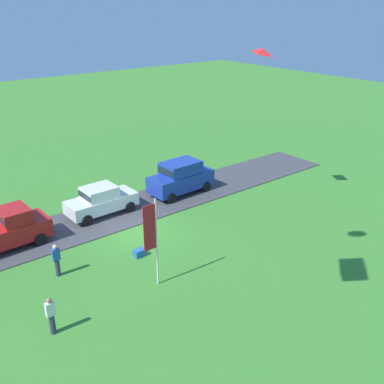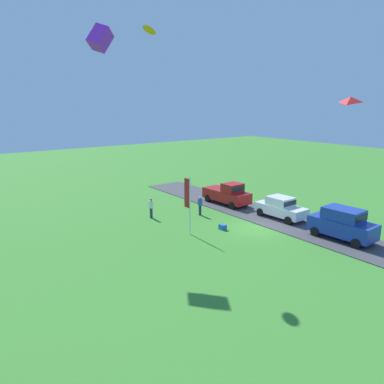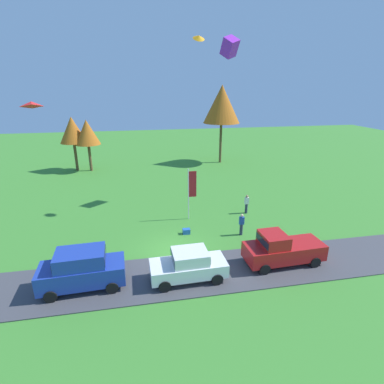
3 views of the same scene
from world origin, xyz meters
TOP-DOWN VIEW (x-y plane):
  - ground_plane at (0.00, 0.00)m, footprint 120.00×120.00m
  - pavement_strip at (0.00, -2.98)m, footprint 36.00×4.40m
  - car_suv_far_end at (-5.48, -3.11)m, footprint 4.68×2.21m
  - car_sedan_mid_row at (0.46, -3.48)m, footprint 4.44×2.04m
  - car_pickup_near_entrance at (6.47, -2.92)m, footprint 5.07×2.19m
  - person_watching_sky at (5.37, 1.32)m, footprint 0.36×0.24m
  - person_on_lawn at (7.21, 5.17)m, footprint 0.36×0.24m
  - flag_banner at (2.17, 4.93)m, footprint 0.71×0.08m
  - cooler_box at (1.28, 2.25)m, footprint 0.56×0.40m
  - kite_diamond_low_drifter at (-7.99, 1.55)m, footprint 1.22×1.32m

SIDE VIEW (x-z plane):
  - ground_plane at x=0.00m, z-range 0.00..0.00m
  - pavement_strip at x=0.00m, z-range 0.00..0.06m
  - cooler_box at x=1.28m, z-range 0.00..0.40m
  - person_watching_sky at x=5.37m, z-range 0.02..1.73m
  - person_on_lawn at x=7.21m, z-range 0.02..1.73m
  - car_sedan_mid_row at x=0.46m, z-range 0.12..1.96m
  - car_pickup_near_entrance at x=6.47m, z-range 0.04..2.18m
  - car_suv_far_end at x=-5.48m, z-range 0.16..2.44m
  - flag_banner at x=2.17m, z-range 0.59..5.02m
  - kite_diamond_low_drifter at x=-7.99m, z-range 9.51..10.02m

